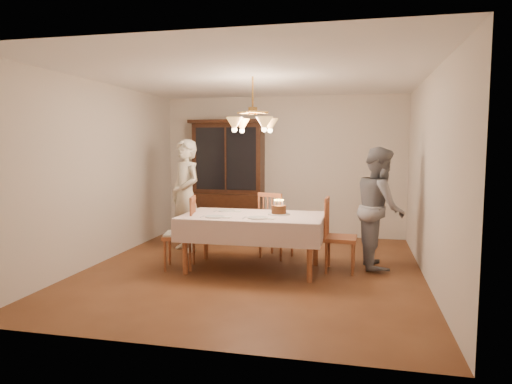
% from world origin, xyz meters
% --- Properties ---
extents(ground, '(5.00, 5.00, 0.00)m').
position_xyz_m(ground, '(0.00, 0.00, 0.00)').
color(ground, '#562E18').
rests_on(ground, ground).
extents(room_shell, '(5.00, 5.00, 5.00)m').
position_xyz_m(room_shell, '(0.00, 0.00, 1.58)').
color(room_shell, white).
rests_on(room_shell, ground).
extents(dining_table, '(1.90, 1.10, 0.76)m').
position_xyz_m(dining_table, '(0.00, 0.00, 0.68)').
color(dining_table, brown).
rests_on(dining_table, ground).
extents(china_hutch, '(1.38, 0.54, 2.16)m').
position_xyz_m(china_hutch, '(-0.99, 2.25, 1.04)').
color(china_hutch, black).
rests_on(china_hutch, ground).
extents(chair_far_side, '(0.56, 0.55, 1.00)m').
position_xyz_m(chair_far_side, '(0.19, 0.74, 0.44)').
color(chair_far_side, brown).
rests_on(chair_far_side, ground).
extents(chair_left_end, '(0.51, 0.52, 1.00)m').
position_xyz_m(chair_left_end, '(-1.00, -0.15, 0.45)').
color(chair_left_end, brown).
rests_on(chair_left_end, ground).
extents(chair_right_end, '(0.43, 0.45, 1.00)m').
position_xyz_m(chair_right_end, '(1.16, 0.18, 0.44)').
color(chair_right_end, brown).
rests_on(chair_right_end, ground).
extents(elderly_woman, '(0.78, 0.74, 1.79)m').
position_xyz_m(elderly_woman, '(-1.31, 0.89, 0.90)').
color(elderly_woman, '#F2E9CC').
rests_on(elderly_woman, ground).
extents(adult_in_grey, '(0.73, 0.88, 1.68)m').
position_xyz_m(adult_in_grey, '(1.69, 0.53, 0.84)').
color(adult_in_grey, slate).
rests_on(adult_in_grey, ground).
extents(birthday_cake, '(0.30, 0.30, 0.21)m').
position_xyz_m(birthday_cake, '(0.34, 0.11, 0.82)').
color(birthday_cake, white).
rests_on(birthday_cake, dining_table).
extents(place_setting_near_left, '(0.40, 0.25, 0.02)m').
position_xyz_m(place_setting_near_left, '(-0.43, -0.31, 0.77)').
color(place_setting_near_left, white).
rests_on(place_setting_near_left, dining_table).
extents(place_setting_near_right, '(0.41, 0.26, 0.02)m').
position_xyz_m(place_setting_near_right, '(0.14, -0.27, 0.77)').
color(place_setting_near_right, white).
rests_on(place_setting_near_right, dining_table).
extents(place_setting_far_left, '(0.38, 0.24, 0.02)m').
position_xyz_m(place_setting_far_left, '(-0.43, 0.24, 0.77)').
color(place_setting_far_left, white).
rests_on(place_setting_far_left, dining_table).
extents(chandelier, '(0.62, 0.62, 0.73)m').
position_xyz_m(chandelier, '(-0.00, -0.00, 1.98)').
color(chandelier, '#BF8C3F').
rests_on(chandelier, ground).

